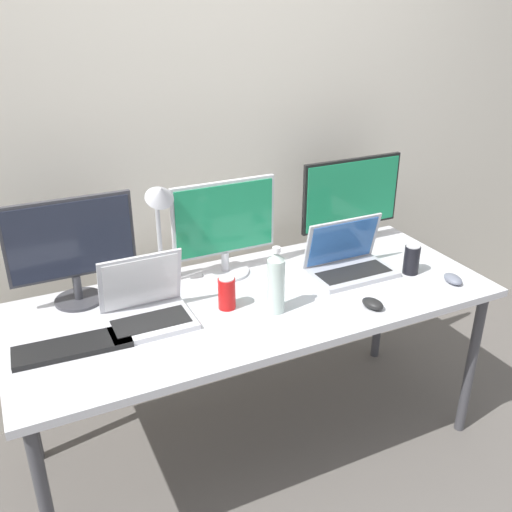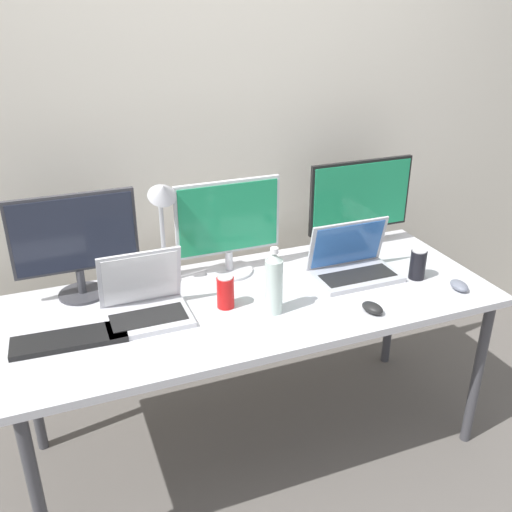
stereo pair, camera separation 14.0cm
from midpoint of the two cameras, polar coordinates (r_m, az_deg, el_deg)
ground_plane at (r=2.68m, az=1.58°, el=-18.16°), size 16.00×16.00×0.00m
wall_back at (r=2.56m, az=-3.37°, el=12.99°), size 7.00×0.08×2.60m
work_desk at (r=2.27m, az=1.78°, el=-5.46°), size 1.89×0.77×0.74m
monitor_left at (r=2.24m, az=-15.94°, el=1.44°), size 0.47×0.19×0.42m
monitor_center at (r=2.35m, az=-1.07°, el=3.12°), size 0.45×0.20×0.41m
monitor_right at (r=2.64m, az=11.90°, el=5.42°), size 0.50×0.18×0.42m
laptop_silver at (r=2.12m, az=-9.20°, el=-4.62°), size 0.31×0.24×0.25m
laptop_secondary at (r=2.43m, az=11.27°, el=-0.78°), size 0.35×0.22×0.23m
keyboard_main at (r=2.05m, az=-16.28°, el=-8.06°), size 0.39×0.15×0.02m
mouse_by_keyboard at (r=2.46m, az=21.22°, el=-2.80°), size 0.07×0.10×0.03m
mouse_by_laptop at (r=2.19m, az=13.38°, el=-5.10°), size 0.08×0.10×0.04m
water_bottle at (r=2.09m, az=3.72°, el=-2.75°), size 0.07×0.07×0.26m
soda_can_near_keyboard at (r=2.47m, az=17.45°, el=-0.83°), size 0.07×0.07×0.13m
soda_can_by_laptop at (r=2.15m, az=-1.20°, el=-3.66°), size 0.07×0.07×0.13m
desk_lamp at (r=2.21m, az=-7.47°, el=4.30°), size 0.11×0.18×0.47m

